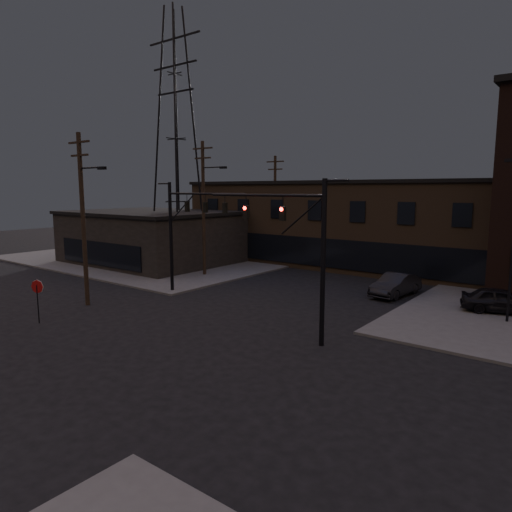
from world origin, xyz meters
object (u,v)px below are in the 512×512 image
Objects in this scene: traffic_signal_far at (183,225)px; car_crossing at (396,285)px; parked_car_lot_a at (501,300)px; stop_sign at (37,291)px; traffic_signal_near at (303,243)px.

traffic_signal_far reaches higher than car_crossing.
stop_sign is at bearing 115.16° from parked_car_lot_a.
traffic_signal_near is at bearing 132.28° from parked_car_lot_a.
parked_car_lot_a is 0.91× the size of car_crossing.
parked_car_lot_a is (19.05, 7.81, -4.11)m from traffic_signal_far.
car_crossing is (12.22, 8.82, -4.21)m from traffic_signal_far.
traffic_signal_far is at bearing 96.25° from parked_car_lot_a.
traffic_signal_far is 1.65× the size of car_crossing.
stop_sign is (-1.28, -9.99, -3.17)m from traffic_signal_far.
car_crossing is at bearing 35.81° from traffic_signal_far.
traffic_signal_far is at bearing 82.68° from stop_sign.
traffic_signal_far is 15.64m from car_crossing.
traffic_signal_near is 1.00× the size of traffic_signal_far.
stop_sign reaches higher than car_crossing.
stop_sign is 27.04m from parked_car_lot_a.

